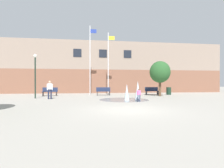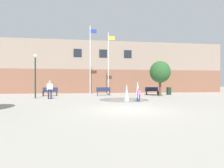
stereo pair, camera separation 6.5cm
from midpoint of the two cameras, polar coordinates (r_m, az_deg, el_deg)
name	(u,v)px [view 1 (the left image)]	position (r m, az deg, el deg)	size (l,w,h in m)	color
ground_plane	(128,110)	(9.20, 5.18, -8.42)	(100.00, 100.00, 0.00)	#9E998E
library_building	(101,69)	(27.44, -3.58, 5.06)	(36.00, 6.05, 7.32)	brown
splash_fountain	(131,93)	(14.14, 6.20, -2.97)	(4.11, 4.11, 1.57)	gray
park_bench_left_of_flagpoles	(50,91)	(20.14, -19.70, -2.31)	(1.60, 0.44, 0.91)	#28282D
park_bench_under_left_flagpole	(103,91)	(19.80, -2.92, -2.33)	(1.60, 0.44, 0.91)	#28282D
park_bench_center	(152,91)	(21.18, 12.79, -2.17)	(1.60, 0.44, 0.91)	#28282D
child_with_pink_shirt	(139,94)	(13.25, 8.64, -3.22)	(0.31, 0.17, 0.99)	#1E233D
teen_by_trashcan	(50,88)	(16.17, -19.77, -1.34)	(0.50, 0.39, 1.59)	#1E233D
flagpole_left	(90,58)	(20.70, -7.20, 8.34)	(0.80, 0.10, 8.07)	silver
flagpole_right	(108,62)	(20.78, -1.24, 7.28)	(0.80, 0.10, 7.35)	silver
lamp_post_left_lane	(35,70)	(17.32, -23.89, 4.33)	(0.32, 0.32, 4.02)	#192D23
trash_can	(169,91)	(21.87, 17.94, -2.17)	(0.56, 0.56, 0.90)	#193323
street_tree_near_building	(160,72)	(19.26, 15.29, 3.77)	(2.17, 2.17, 3.73)	brown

